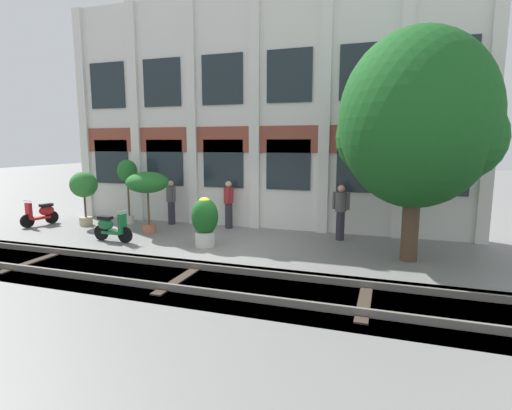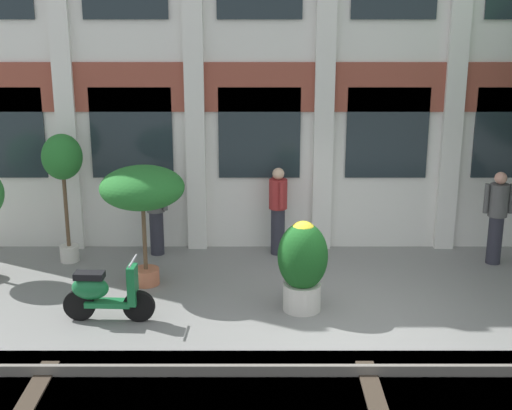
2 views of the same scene
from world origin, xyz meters
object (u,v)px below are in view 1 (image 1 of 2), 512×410
at_px(potted_plant_ribbed_drum, 205,219).
at_px(resident_watching_tracks, 341,211).
at_px(scooter_second_parked, 41,213).
at_px(resident_near_plants, 229,203).
at_px(scooter_near_curb, 111,227).
at_px(potted_plant_low_pan, 127,175).
at_px(potted_plant_terracotta_small, 147,184).
at_px(potted_plant_tall_urn, 84,187).
at_px(broadleaf_tree, 416,124).
at_px(resident_by_doorway, 171,201).

relative_size(potted_plant_ribbed_drum, resident_watching_tracks, 0.84).
distance_m(potted_plant_ribbed_drum, scooter_second_parked, 7.04).
bearing_deg(resident_near_plants, scooter_near_curb, 31.72).
bearing_deg(scooter_second_parked, potted_plant_low_pan, 129.13).
distance_m(potted_plant_terracotta_small, resident_near_plants, 2.82).
bearing_deg(scooter_second_parked, potted_plant_terracotta_small, 107.11).
height_order(potted_plant_tall_urn, resident_near_plants, potted_plant_tall_urn).
bearing_deg(potted_plant_terracotta_small, potted_plant_tall_urn, 174.13).
bearing_deg(scooter_second_parked, resident_near_plants, 118.72).
height_order(scooter_near_curb, resident_watching_tracks, resident_watching_tracks).
bearing_deg(potted_plant_terracotta_small, broadleaf_tree, -4.56).
distance_m(potted_plant_tall_urn, potted_plant_terracotta_small, 2.89).
bearing_deg(potted_plant_tall_urn, potted_plant_terracotta_small, -5.87).
relative_size(scooter_near_curb, scooter_second_parked, 1.02).
relative_size(potted_plant_tall_urn, scooter_near_curb, 1.42).
bearing_deg(potted_plant_low_pan, resident_by_doorway, 13.98).
bearing_deg(resident_by_doorway, scooter_near_curb, 21.28).
xyz_separation_m(broadleaf_tree, potted_plant_ribbed_drum, (-5.56, -0.38, -2.64)).
distance_m(resident_by_doorway, resident_near_plants, 2.28).
distance_m(broadleaf_tree, potted_plant_tall_urn, 11.23).
bearing_deg(scooter_second_parked, potted_plant_tall_urn, 122.67).
relative_size(broadleaf_tree, scooter_second_parked, 4.20).
xyz_separation_m(potted_plant_low_pan, resident_watching_tracks, (7.77, -0.10, -0.89)).
height_order(potted_plant_low_pan, resident_watching_tracks, potted_plant_low_pan).
xyz_separation_m(potted_plant_low_pan, resident_near_plants, (3.85, 0.40, -0.92)).
relative_size(scooter_near_curb, resident_watching_tracks, 0.81).
xyz_separation_m(broadleaf_tree, potted_plant_terracotta_small, (-8.13, 0.65, -1.81)).
xyz_separation_m(scooter_near_curb, resident_near_plants, (2.68, 2.92, 0.46)).
relative_size(potted_plant_terracotta_small, resident_watching_tracks, 1.19).
xyz_separation_m(potted_plant_terracotta_small, scooter_second_parked, (-4.41, -0.21, -1.19)).
distance_m(broadleaf_tree, potted_plant_terracotta_small, 8.35).
distance_m(potted_plant_tall_urn, resident_near_plants, 5.30).
height_order(potted_plant_tall_urn, scooter_near_curb, potted_plant_tall_urn).
bearing_deg(potted_plant_low_pan, potted_plant_terracotta_small, -34.80).
relative_size(potted_plant_low_pan, resident_watching_tracks, 1.39).
bearing_deg(potted_plant_terracotta_small, potted_plant_ribbed_drum, -21.88).
bearing_deg(scooter_near_curb, potted_plant_low_pan, 117.44).
distance_m(scooter_near_curb, resident_near_plants, 3.99).
bearing_deg(resident_by_doorway, resident_near_plants, 119.46).
xyz_separation_m(potted_plant_ribbed_drum, scooter_near_curb, (-2.98, -0.39, -0.36)).
distance_m(potted_plant_low_pan, resident_by_doorway, 1.87).
relative_size(broadleaf_tree, potted_plant_low_pan, 2.41).
relative_size(scooter_second_parked, resident_by_doorway, 0.84).
relative_size(potted_plant_ribbed_drum, scooter_second_parked, 1.06).
bearing_deg(potted_plant_ribbed_drum, potted_plant_tall_urn, 166.29).
relative_size(potted_plant_tall_urn, scooter_second_parked, 1.44).
xyz_separation_m(potted_plant_terracotta_small, scooter_near_curb, (-0.41, -1.42, -1.19)).
relative_size(potted_plant_low_pan, potted_plant_terracotta_small, 1.16).
xyz_separation_m(potted_plant_tall_urn, resident_near_plants, (5.14, 1.20, -0.50)).
bearing_deg(potted_plant_terracotta_small, potted_plant_low_pan, 145.20).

